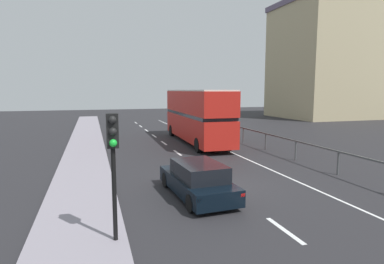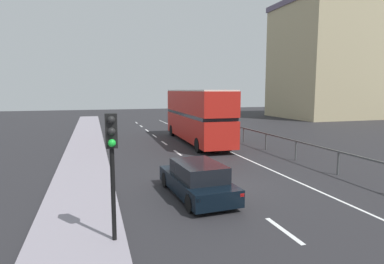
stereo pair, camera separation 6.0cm
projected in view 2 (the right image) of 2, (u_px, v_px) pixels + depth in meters
ground_plane at (224, 188)px, 14.05m from camera, size 73.91×120.00×0.10m
near_sidewalk_kerb at (81, 199)px, 12.32m from camera, size 2.64×80.00×0.14m
lane_paint_markings at (205, 150)px, 22.89m from camera, size 3.67×46.00×0.01m
bridge_side_railing at (254, 133)px, 24.24m from camera, size 0.10×42.00×1.20m
distant_building_block at (348, 61)px, 50.38m from camera, size 21.85×12.99×17.33m
double_decker_bus_red at (197, 115)px, 25.70m from camera, size 2.72×11.35×4.19m
hatchback_car_near at (197, 180)px, 12.73m from camera, size 2.06×4.62×1.39m
traffic_signal_pole at (112, 146)px, 8.45m from camera, size 0.30×0.42×3.44m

